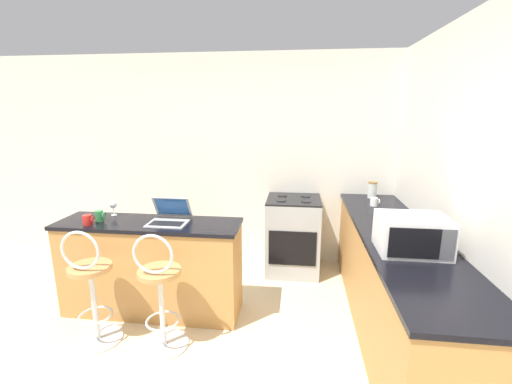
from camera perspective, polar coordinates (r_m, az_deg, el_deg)
wall_back at (r=4.38m, az=-3.45°, el=5.27°), size 12.00×0.06×2.60m
breakfast_bar at (r=3.50m, az=-17.00°, el=-11.89°), size 1.71×0.50×0.91m
counter_right at (r=3.32m, az=21.99°, el=-13.69°), size 0.65×2.78×0.91m
bar_stool_near at (r=3.22m, az=-25.77°, el=-14.49°), size 0.40×0.40×1.02m
bar_stool_far at (r=2.96m, az=-15.71°, el=-16.13°), size 0.40×0.40×1.02m
laptop at (r=3.26m, az=-14.21°, el=-3.90°), size 0.35×0.33×0.23m
microwave at (r=2.74m, az=24.57°, el=-6.41°), size 0.48×0.38×0.27m
stove_range at (r=4.17m, az=6.16°, el=-7.17°), size 0.63×0.61×0.92m
wine_glass_short at (r=3.63m, az=-22.71°, el=-1.98°), size 0.08×0.08×0.15m
mug_red at (r=3.44m, az=-26.24°, el=-4.19°), size 0.10×0.08×0.09m
storage_jar at (r=4.25m, az=18.81°, el=0.37°), size 0.11×0.11×0.20m
mug_white at (r=3.92m, az=19.12°, el=-1.55°), size 0.10×0.08×0.09m
mug_green at (r=3.50m, az=-24.63°, el=-3.64°), size 0.09×0.07×0.10m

